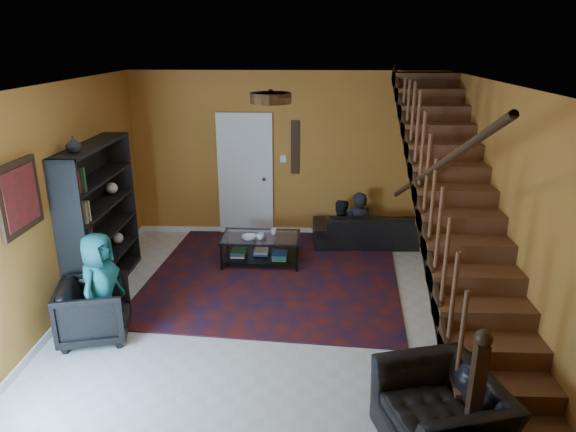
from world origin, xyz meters
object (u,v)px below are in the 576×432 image
bookshelf (101,221)px  armchair_left (94,310)px  sofa (370,228)px  coffee_table (261,248)px  armchair_right (441,414)px

bookshelf → armchair_left: (0.35, -1.30, -0.62)m
armchair_left → sofa: bearing=-62.6°
coffee_table → bookshelf: bearing=-158.2°
bookshelf → armchair_left: size_ratio=2.66×
armchair_left → armchair_right: bearing=-127.1°
bookshelf → armchair_right: bearing=-36.1°
sofa → armchair_right: bearing=88.9°
coffee_table → sofa: bearing=26.5°
armchair_right → sofa: bearing=165.1°
bookshelf → sofa: 4.24m
armchair_right → coffee_table: 4.11m
bookshelf → armchair_left: bookshelf is taller
armchair_right → coffee_table: bearing=-169.4°
bookshelf → armchair_right: size_ratio=2.00×
armchair_left → armchair_right: armchair_left is taller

